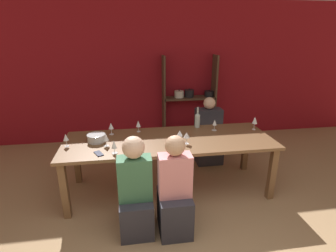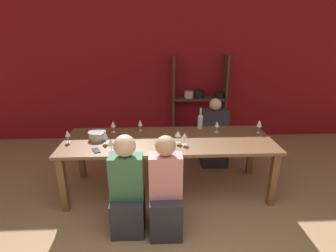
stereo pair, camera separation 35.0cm
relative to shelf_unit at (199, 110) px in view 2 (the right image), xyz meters
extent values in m
cube|color=maroon|center=(-0.69, 0.20, 0.73)|extent=(8.80, 0.06, 2.70)
cube|color=#4C3828|center=(-0.52, 0.00, 0.22)|extent=(0.04, 0.30, 1.70)
cube|color=#4C3828|center=(0.50, 0.00, 0.22)|extent=(0.04, 0.30, 1.70)
cube|color=#4C3828|center=(-0.01, 0.00, -0.61)|extent=(1.02, 0.30, 0.04)
cylinder|color=#338447|center=(-0.42, 0.00, -0.53)|extent=(0.18, 0.18, 0.11)
sphere|color=black|center=(-0.42, 0.00, -0.46)|extent=(0.02, 0.02, 0.02)
cylinder|color=red|center=(-0.21, 0.00, -0.53)|extent=(0.18, 0.18, 0.12)
sphere|color=black|center=(-0.21, 0.00, -0.46)|extent=(0.02, 0.02, 0.02)
cylinder|color=#E0561E|center=(0.20, 0.00, -0.54)|extent=(0.18, 0.18, 0.09)
sphere|color=black|center=(0.20, 0.00, -0.48)|extent=(0.02, 0.02, 0.02)
cylinder|color=black|center=(0.40, 0.00, -0.52)|extent=(0.18, 0.18, 0.15)
sphere|color=black|center=(0.40, 0.00, -0.43)|extent=(0.02, 0.02, 0.02)
cube|color=#4C3828|center=(-0.01, 0.00, 0.24)|extent=(1.02, 0.30, 0.04)
cylinder|color=silver|center=(-0.21, 0.00, 0.33)|extent=(0.18, 0.18, 0.13)
sphere|color=black|center=(-0.21, 0.00, 0.40)|extent=(0.02, 0.02, 0.02)
cylinder|color=black|center=(-0.01, 0.00, 0.33)|extent=(0.18, 0.18, 0.15)
sphere|color=black|center=(-0.01, 0.00, 0.42)|extent=(0.02, 0.02, 0.02)
cylinder|color=black|center=(0.40, 0.00, 0.31)|extent=(0.18, 0.18, 0.11)
sphere|color=black|center=(0.40, 0.00, 0.38)|extent=(0.02, 0.02, 0.02)
cube|color=brown|center=(-0.70, -1.84, 0.12)|extent=(2.74, 0.97, 0.04)
cube|color=brown|center=(-1.99, -2.25, -0.26)|extent=(0.08, 0.08, 0.72)
cube|color=brown|center=(0.59, -2.25, -0.26)|extent=(0.08, 0.08, 0.72)
cube|color=brown|center=(-1.99, -1.44, -0.26)|extent=(0.08, 0.08, 0.72)
cube|color=brown|center=(0.59, -1.44, -0.26)|extent=(0.08, 0.08, 0.72)
cylinder|color=#B7BABC|center=(-1.64, -1.78, 0.19)|extent=(0.22, 0.22, 0.10)
torus|color=#B7BABC|center=(-1.64, -1.78, 0.23)|extent=(0.24, 0.24, 0.01)
cylinder|color=#B2C6C1|center=(-0.22, -1.44, 0.23)|extent=(0.08, 0.08, 0.19)
cone|color=#B2C6C1|center=(-0.22, -1.44, 0.35)|extent=(0.08, 0.08, 0.03)
cylinder|color=#B2C6C1|center=(-0.22, -1.44, 0.41)|extent=(0.03, 0.03, 0.09)
cylinder|color=white|center=(-1.46, -1.55, 0.14)|extent=(0.06, 0.06, 0.00)
cylinder|color=white|center=(-1.46, -1.55, 0.18)|extent=(0.01, 0.01, 0.08)
cone|color=white|center=(-1.46, -1.55, 0.27)|extent=(0.07, 0.07, 0.08)
cylinder|color=white|center=(-0.59, -1.97, 0.14)|extent=(0.07, 0.07, 0.00)
cylinder|color=white|center=(-0.59, -1.97, 0.19)|extent=(0.01, 0.01, 0.09)
cone|color=white|center=(-0.59, -1.97, 0.27)|extent=(0.08, 0.08, 0.07)
cylinder|color=beige|center=(-0.59, -1.97, 0.25)|extent=(0.04, 0.04, 0.03)
cylinder|color=white|center=(-0.01, -1.61, 0.14)|extent=(0.07, 0.07, 0.00)
cylinder|color=white|center=(-0.01, -1.61, 0.18)|extent=(0.01, 0.01, 0.08)
cone|color=white|center=(-0.01, -1.61, 0.26)|extent=(0.06, 0.06, 0.08)
cylinder|color=white|center=(-1.51, -1.94, 0.14)|extent=(0.07, 0.07, 0.00)
cylinder|color=white|center=(-1.51, -1.94, 0.18)|extent=(0.01, 0.01, 0.07)
cone|color=white|center=(-1.51, -1.94, 0.26)|extent=(0.07, 0.07, 0.10)
cylinder|color=maroon|center=(-1.51, -1.94, 0.24)|extent=(0.04, 0.04, 0.04)
cylinder|color=white|center=(-1.99, -1.88, 0.14)|extent=(0.06, 0.06, 0.00)
cylinder|color=white|center=(-1.99, -1.88, 0.18)|extent=(0.01, 0.01, 0.08)
cone|color=white|center=(-1.99, -1.88, 0.26)|extent=(0.07, 0.07, 0.08)
cylinder|color=maroon|center=(-1.99, -1.88, 0.24)|extent=(0.04, 0.04, 0.03)
cylinder|color=white|center=(-1.40, -2.17, 0.14)|extent=(0.07, 0.07, 0.00)
cylinder|color=white|center=(-1.40, -2.17, 0.17)|extent=(0.01, 0.01, 0.06)
cone|color=white|center=(-1.40, -2.17, 0.25)|extent=(0.06, 0.06, 0.10)
cylinder|color=white|center=(0.57, -1.66, 0.14)|extent=(0.06, 0.06, 0.00)
cylinder|color=white|center=(0.57, -1.66, 0.19)|extent=(0.01, 0.01, 0.09)
cone|color=white|center=(0.57, -1.66, 0.28)|extent=(0.08, 0.08, 0.10)
cylinder|color=white|center=(-0.51, -2.02, 0.14)|extent=(0.06, 0.06, 0.00)
cylinder|color=white|center=(-0.51, -2.02, 0.18)|extent=(0.01, 0.01, 0.08)
cone|color=white|center=(-0.51, -2.02, 0.26)|extent=(0.08, 0.08, 0.07)
cylinder|color=maroon|center=(-0.51, -2.02, 0.24)|extent=(0.04, 0.04, 0.03)
cylinder|color=white|center=(-1.09, -1.50, 0.14)|extent=(0.06, 0.06, 0.00)
cylinder|color=white|center=(-1.09, -1.50, 0.18)|extent=(0.01, 0.01, 0.07)
cone|color=white|center=(-1.09, -1.50, 0.26)|extent=(0.07, 0.07, 0.09)
cylinder|color=maroon|center=(-1.09, -1.50, 0.24)|extent=(0.04, 0.04, 0.04)
cube|color=#1E2338|center=(-1.58, -2.16, 0.15)|extent=(0.13, 0.17, 0.01)
cube|color=#2D2D38|center=(-1.18, -2.59, -0.42)|extent=(0.35, 0.44, 0.42)
cube|color=#3D7551|center=(-1.18, -2.59, 0.03)|extent=(0.35, 0.19, 0.48)
sphere|color=beige|center=(-1.18, -2.59, 0.38)|extent=(0.23, 0.23, 0.23)
cube|color=#2D2D38|center=(0.09, -1.01, -0.40)|extent=(0.43, 0.54, 0.45)
cube|color=#2D2D38|center=(0.09, -1.01, 0.06)|extent=(0.43, 0.24, 0.46)
sphere|color=beige|center=(0.09, -1.01, 0.39)|extent=(0.20, 0.20, 0.20)
cube|color=#2D2D38|center=(-0.77, -2.65, -0.40)|extent=(0.34, 0.43, 0.46)
cube|color=pink|center=(-0.77, -2.65, 0.07)|extent=(0.34, 0.19, 0.47)
sphere|color=tan|center=(-0.77, -2.65, 0.41)|extent=(0.21, 0.21, 0.21)
camera|label=1|loc=(-1.20, -5.01, 1.46)|focal=28.00mm
camera|label=2|loc=(-0.85, -5.04, 1.46)|focal=28.00mm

